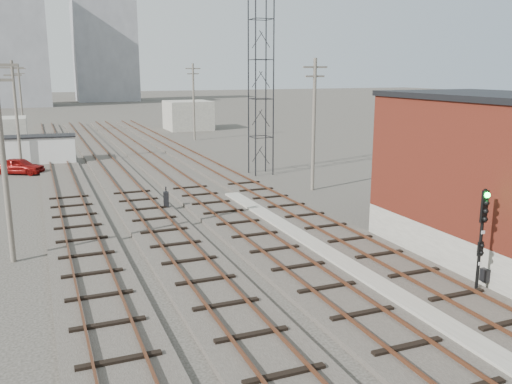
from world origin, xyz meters
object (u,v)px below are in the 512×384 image
switch_stand (166,200)px  site_trailer (40,150)px  car_grey (16,146)px  car_silver (32,154)px  car_red (19,166)px  signal_mast (482,233)px

switch_stand → site_trailer: (-6.63, 20.27, 0.67)m
car_grey → site_trailer: bearing=-146.9°
switch_stand → car_grey: switch_stand is taller
car_silver → car_red: bearing=-172.9°
car_red → car_silver: car_red is taller
car_silver → switch_stand: bearing=-147.2°
signal_mast → car_red: signal_mast is taller
signal_mast → site_trailer: bearing=111.6°
signal_mast → car_grey: signal_mast is taller
car_silver → signal_mast: bearing=-143.8°
signal_mast → car_red: bearing=116.6°
switch_stand → signal_mast: bearing=-49.0°
switch_stand → car_grey: 30.58m
signal_mast → car_silver: 42.30m
site_trailer → car_red: size_ratio=1.62×
signal_mast → site_trailer: size_ratio=0.64×
site_trailer → car_grey: size_ratio=1.54×
car_grey → car_red: bearing=-158.5°
signal_mast → car_grey: bearing=110.1°
signal_mast → car_silver: bearing=111.3°
switch_stand → car_red: (-8.31, 15.92, 0.03)m
site_trailer → car_grey: site_trailer is taller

